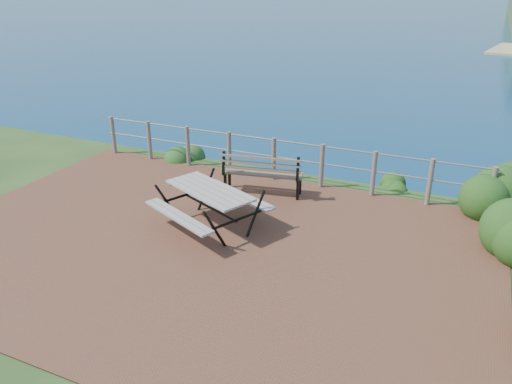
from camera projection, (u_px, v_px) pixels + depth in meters
ground at (202, 244)px, 8.87m from camera, size 10.00×7.00×0.12m
safety_railing at (274, 157)px, 11.45m from camera, size 9.40×0.10×1.00m
picnic_table at (210, 204)px, 9.26m from camera, size 1.96×1.46×0.77m
park_bench at (263, 166)px, 10.66m from camera, size 1.77×0.73×0.97m
shrub_right_edge at (491, 210)px, 10.15m from camera, size 1.18×1.18×1.68m
shrub_lip_west at (188, 159)px, 13.02m from camera, size 0.74×0.74×0.47m
shrub_lip_east at (393, 185)px, 11.40m from camera, size 0.71×0.71×0.42m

